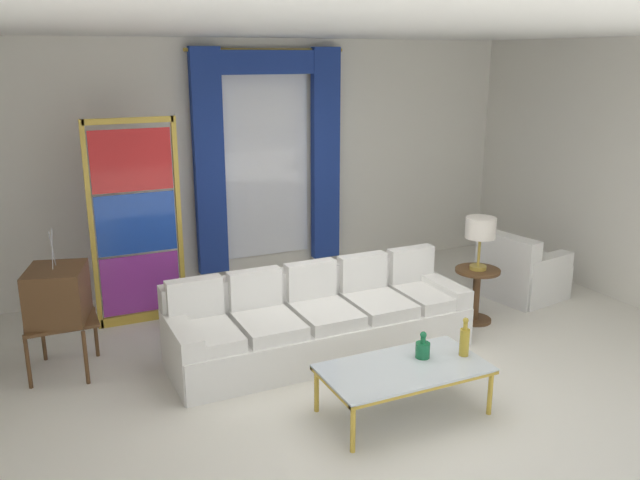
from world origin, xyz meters
name	(u,v)px	position (x,y,z in m)	size (l,w,h in m)	color
ground_plane	(368,374)	(0.00, 0.00, 0.00)	(16.00, 16.00, 0.00)	silver
wall_rear	(251,163)	(0.00, 3.06, 1.50)	(8.00, 0.12, 3.00)	white
wall_right	(622,172)	(3.66, 0.60, 1.50)	(0.12, 7.00, 3.00)	white
ceiling_slab	(331,30)	(0.00, 0.80, 3.02)	(8.00, 7.60, 0.04)	white
curtained_window	(269,144)	(0.17, 2.89, 1.74)	(2.00, 0.17, 2.70)	white
couch_white_long	(318,321)	(-0.19, 0.66, 0.31)	(2.92, 0.93, 0.86)	white
coffee_table	(404,370)	(-0.07, -0.70, 0.38)	(1.33, 0.71, 0.41)	silver
bottle_blue_decanter	(464,340)	(0.49, -0.73, 0.54)	(0.08, 0.08, 0.33)	gold
bottle_crystal_tall	(423,349)	(0.16, -0.62, 0.49)	(0.12, 0.12, 0.23)	#196B3D
vintage_tv	(57,297)	(-2.49, 1.23, 0.73)	(0.65, 0.70, 1.35)	brown
armchair_white	(520,274)	(2.61, 0.98, 0.29)	(0.94, 0.93, 0.80)	white
stained_glass_divider	(137,228)	(-1.61, 2.13, 1.06)	(0.95, 0.05, 2.20)	gold
peacock_figurine	(192,310)	(-1.18, 1.66, 0.22)	(0.44, 0.60, 0.50)	beige
round_side_table	(476,290)	(1.67, 0.60, 0.36)	(0.48, 0.48, 0.59)	brown
table_lamp_brass	(480,230)	(1.67, 0.60, 1.03)	(0.32, 0.32, 0.57)	#B29338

